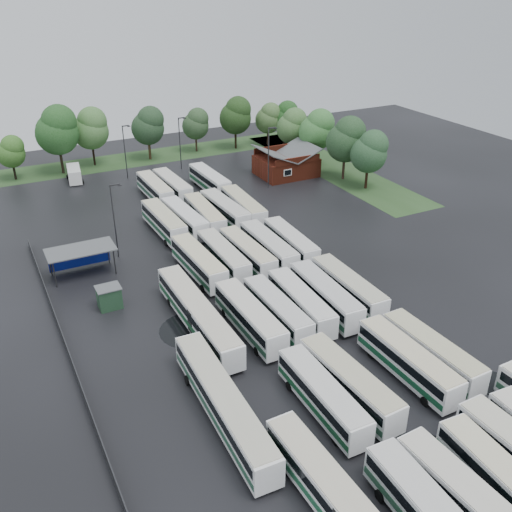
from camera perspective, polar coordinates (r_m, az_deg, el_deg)
name	(u,v)px	position (r m, az deg, el deg)	size (l,w,h in m)	color
ground	(291,326)	(61.62, 3.48, -7.01)	(160.00, 160.00, 0.00)	black
brick_building	(286,165)	(105.22, 3.03, 9.05)	(10.07, 8.60, 5.39)	#622112
wash_shed	(80,252)	(73.37, -17.17, 0.39)	(8.20, 4.20, 3.58)	#2D2D30
utility_hut	(109,297)	(66.07, -14.46, -4.00)	(2.70, 2.20, 2.62)	#1B3923
grass_strip_north	(135,159)	(117.24, -12.05, 9.46)	(80.00, 10.00, 0.01)	#26441E
grass_strip_east	(331,167)	(110.97, 7.53, 8.82)	(10.00, 50.00, 0.01)	#26441E
west_fence	(63,338)	(61.89, -18.73, -7.78)	(0.10, 50.00, 1.20)	#2D2D30
bus_r0c1	(467,501)	(44.89, 20.36, -22.02)	(3.01, 11.89, 3.28)	white
bus_r0c2	(505,484)	(46.94, 23.61, -20.15)	(3.01, 11.65, 3.21)	white
bus_r1c0	(323,396)	(50.38, 6.68, -13.71)	(2.63, 11.55, 3.21)	white
bus_r1c1	(349,383)	(51.92, 9.30, -12.38)	(3.11, 12.06, 3.33)	white
bus_r1c3	(408,361)	(55.46, 14.96, -10.12)	(2.66, 11.93, 3.31)	white
bus_r1c4	(431,352)	(57.32, 17.14, -9.15)	(2.80, 11.68, 3.23)	white
bus_r2c0	(250,317)	(59.58, -0.63, -6.13)	(2.64, 12.18, 3.39)	white
bus_r2c1	(277,310)	(60.94, 2.11, -5.43)	(2.45, 11.47, 3.19)	white
bus_r2c2	(301,303)	(62.30, 4.50, -4.67)	(3.06, 11.78, 3.25)	white
bus_r2c3	(325,295)	(63.74, 6.93, -3.93)	(3.09, 12.22, 3.37)	white
bus_r2c4	(348,288)	(65.63, 9.17, -3.13)	(2.72, 12.02, 3.33)	white
bus_r3c0	(199,262)	(70.48, -5.74, -0.65)	(2.88, 12.00, 3.32)	white
bus_r3c1	(223,256)	(71.84, -3.31, -0.01)	(2.59, 11.73, 3.26)	white
bus_r3c2	(247,253)	(72.58, -0.89, 0.32)	(2.72, 11.67, 3.24)	white
bus_r3c3	(268,247)	(73.93, 1.24, 0.90)	(2.69, 12.05, 3.35)	white
bus_r3c4	(291,242)	(75.46, 3.47, 1.37)	(2.93, 11.66, 3.22)	white
bus_r4c0	(164,222)	(82.30, -9.19, 3.39)	(2.87, 12.12, 3.36)	white
bus_r4c1	(184,219)	(83.01, -7.18, 3.73)	(3.07, 11.97, 3.30)	white
bus_r4c2	(205,215)	(83.93, -5.17, 4.10)	(3.05, 11.95, 3.30)	white
bus_r4c3	(225,210)	(85.32, -3.14, 4.59)	(2.98, 12.10, 3.35)	white
bus_r4c4	(243,207)	(86.34, -1.28, 4.93)	(3.17, 12.29, 3.39)	white
bus_r5c1	(155,189)	(95.17, -10.07, 6.62)	(2.66, 11.70, 3.25)	white
bus_r5c2	(172,186)	(96.03, -8.35, 6.95)	(2.92, 11.86, 3.28)	white
bus_r5c4	(210,180)	(97.78, -4.66, 7.54)	(2.82, 12.03, 3.33)	white
artic_bus_west_a	(344,510)	(42.51, 8.82, -23.80)	(2.83, 17.36, 3.21)	white
artic_bus_west_b	(198,314)	(60.33, -5.84, -5.84)	(2.56, 17.96, 3.33)	white
artic_bus_west_c	(223,403)	(49.39, -3.29, -14.46)	(3.03, 17.70, 3.27)	white
minibus	(74,174)	(107.00, -17.72, 7.86)	(2.95, 6.14, 2.58)	white
tree_north_0	(11,151)	(110.47, -23.27, 9.60)	(4.90, 4.90, 8.12)	black
tree_north_1	(58,130)	(110.21, -19.21, 11.85)	(7.64, 7.64, 12.66)	black
tree_north_2	(91,128)	(113.47, -16.17, 12.20)	(6.75, 6.75, 11.19)	black
tree_north_3	(149,125)	(114.75, -10.68, 12.71)	(6.34, 6.34, 10.49)	#3C2B18
tree_north_4	(196,124)	(118.94, -6.00, 13.04)	(5.40, 5.40, 8.95)	#3A281B
tree_north_5	(236,115)	(120.08, -1.98, 13.89)	(6.53, 6.53, 10.81)	black
tree_north_6	(269,118)	(122.75, 1.31, 13.64)	(5.43, 5.43, 9.00)	black
tree_east_0	(370,151)	(98.96, 11.36, 10.24)	(6.17, 6.17, 10.22)	black
tree_east_1	(347,139)	(102.74, 9.09, 11.48)	(6.86, 6.86, 11.37)	#3A281D
tree_east_2	(318,129)	(109.59, 6.18, 12.48)	(6.57, 6.57, 10.88)	#302210
tree_east_3	(293,126)	(114.39, 3.69, 12.88)	(5.98, 5.98, 9.90)	#3B281E
tree_east_4	(285,116)	(123.33, 2.96, 13.76)	(5.61, 5.61, 9.29)	black
lamp_post_ne	(269,153)	(97.58, 1.34, 10.22)	(1.61, 0.31, 10.48)	#2D2D30
lamp_post_nw	(115,216)	(75.28, -13.95, 3.92)	(1.55, 0.30, 10.07)	#2D2D30
lamp_post_back_w	(125,148)	(104.88, -12.94, 10.46)	(1.48, 0.29, 9.58)	#2D2D30
lamp_post_back_e	(180,140)	(108.37, -7.58, 11.47)	(1.49, 0.29, 9.66)	#2D2D30
puddle_0	(423,450)	(49.90, 16.32, -18.11)	(4.18, 4.18, 0.01)	black
puddle_2	(192,330)	(61.33, -6.39, -7.33)	(7.03, 7.03, 0.01)	black
puddle_3	(339,313)	(64.39, 8.28, -5.62)	(3.06, 3.06, 0.01)	black
puddle_4	(493,383)	(58.29, 22.58, -11.69)	(3.81, 3.81, 0.01)	black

